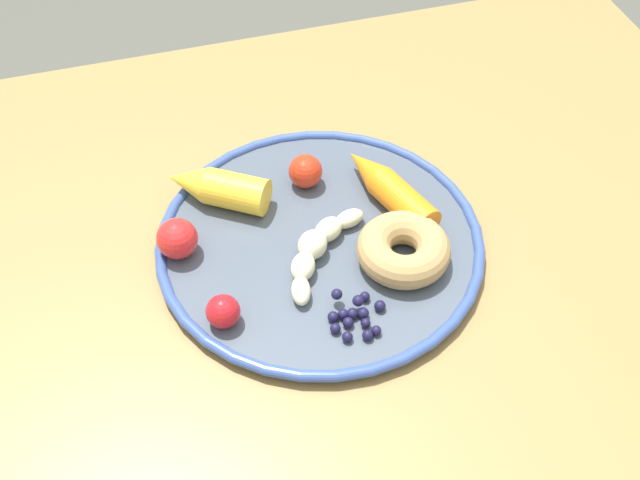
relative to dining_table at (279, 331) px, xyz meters
The scene contains 10 objects.
dining_table is the anchor object (origin of this frame).
plate 0.12m from the dining_table, 30.74° to the left, with size 0.35×0.35×0.02m.
banana 0.12m from the dining_table, 15.65° to the left, with size 0.11×0.11×0.03m.
carrot_orange 0.20m from the dining_table, 26.10° to the left, with size 0.08×0.14×0.04m.
carrot_yellow 0.18m from the dining_table, 105.35° to the left, with size 0.12×0.10×0.04m.
donut 0.18m from the dining_table, ahead, with size 0.10×0.10×0.04m, color tan.
blueberry_pile 0.14m from the dining_table, 50.51° to the right, with size 0.06×0.06×0.02m.
tomato_near 0.18m from the dining_table, 61.23° to the left, with size 0.04×0.04×0.04m, color red.
tomato_mid 0.14m from the dining_table, 145.76° to the right, with size 0.03×0.03×0.03m, color red.
tomato_far 0.16m from the dining_table, 145.88° to the left, with size 0.04×0.04×0.04m, color red.
Camera 1 is at (-0.10, -0.50, 1.42)m, focal length 44.03 mm.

